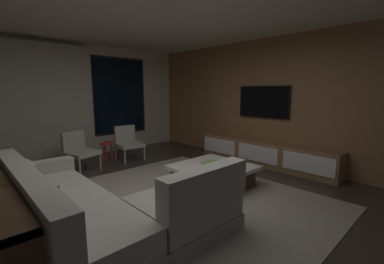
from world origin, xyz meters
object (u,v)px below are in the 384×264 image
(mounted_tv, at_px, (263,102))
(accent_chair_by_curtain, at_px, (79,149))
(media_console, at_px, (265,154))
(book_stack_on_coffee_table, at_px, (212,165))
(coffee_table, at_px, (213,176))
(side_stool, at_px, (107,146))
(sectional_couch, at_px, (98,210))
(accent_chair_near_window, at_px, (128,141))

(mounted_tv, bearing_deg, accent_chair_by_curtain, 145.36)
(mounted_tv, bearing_deg, media_console, -132.46)
(book_stack_on_coffee_table, distance_m, mounted_tv, 2.26)
(coffee_table, xyz_separation_m, side_stool, (-0.64, 2.57, 0.19))
(sectional_couch, distance_m, coffee_table, 2.01)
(sectional_couch, distance_m, mounted_tv, 4.08)
(coffee_table, distance_m, book_stack_on_coffee_table, 0.26)
(sectional_couch, bearing_deg, coffee_table, 3.00)
(coffee_table, height_order, accent_chair_by_curtain, accent_chair_by_curtain)
(book_stack_on_coffee_table, bearing_deg, coffee_table, 29.86)
(book_stack_on_coffee_table, bearing_deg, side_stool, 101.26)
(coffee_table, bearing_deg, sectional_couch, -177.00)
(sectional_couch, xyz_separation_m, accent_chair_by_curtain, (0.72, 2.57, 0.14))
(sectional_couch, height_order, side_stool, sectional_couch)
(media_console, bearing_deg, side_stool, 133.38)
(accent_chair_by_curtain, bearing_deg, book_stack_on_coffee_table, -65.27)
(book_stack_on_coffee_table, relative_size, accent_chair_near_window, 0.40)
(accent_chair_near_window, bearing_deg, media_console, -52.62)
(coffee_table, relative_size, accent_chair_near_window, 1.49)
(book_stack_on_coffee_table, distance_m, accent_chair_near_window, 2.59)
(accent_chair_near_window, xyz_separation_m, media_console, (1.88, -2.46, -0.18))
(book_stack_on_coffee_table, xyz_separation_m, accent_chair_near_window, (-0.03, 2.59, 0.03))
(coffee_table, xyz_separation_m, media_console, (1.73, 0.07, 0.06))
(book_stack_on_coffee_table, xyz_separation_m, side_stool, (-0.53, 2.64, -0.04))
(accent_chair_near_window, distance_m, mounted_tv, 3.19)
(sectional_couch, xyz_separation_m, mounted_tv, (3.92, 0.37, 1.06))
(accent_chair_near_window, relative_size, mounted_tv, 0.65)
(sectional_couch, height_order, accent_chair_by_curtain, sectional_couch)
(accent_chair_by_curtain, bearing_deg, sectional_couch, -105.71)
(mounted_tv, bearing_deg, book_stack_on_coffee_table, -170.79)
(sectional_couch, height_order, accent_chair_near_window, sectional_couch)
(accent_chair_by_curtain, relative_size, media_console, 0.25)
(media_console, bearing_deg, sectional_couch, -177.38)
(sectional_couch, bearing_deg, accent_chair_near_window, 54.75)
(sectional_couch, distance_m, accent_chair_near_window, 3.22)
(side_stool, bearing_deg, coffee_table, -76.06)
(coffee_table, bearing_deg, book_stack_on_coffee_table, -150.14)
(book_stack_on_coffee_table, bearing_deg, accent_chair_near_window, 90.74)
(coffee_table, xyz_separation_m, book_stack_on_coffee_table, (-0.11, -0.07, 0.22))
(mounted_tv, bearing_deg, sectional_couch, -174.63)
(sectional_couch, xyz_separation_m, book_stack_on_coffee_table, (1.89, 0.04, 0.12))
(accent_chair_near_window, bearing_deg, sectional_couch, -125.25)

